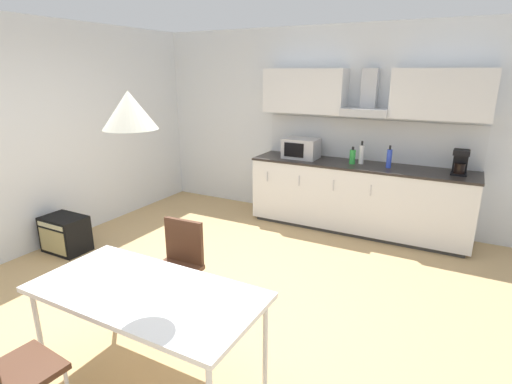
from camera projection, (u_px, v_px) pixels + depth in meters
ground_plane at (193, 303)px, 3.81m from camera, size 7.22×8.66×0.02m
wall_back at (309, 124)px, 5.89m from camera, size 5.78×0.10×2.72m
wall_left at (12, 140)px, 4.52m from camera, size 0.10×6.93×2.72m
kitchen_counter at (357, 197)px, 5.44m from camera, size 2.92×0.67×0.93m
backsplash_tile at (367, 140)px, 5.49m from camera, size 2.90×0.02×0.56m
upper_wall_cabinets at (368, 93)px, 5.17m from camera, size 2.90×0.40×0.60m
microwave at (301, 148)px, 5.64m from camera, size 0.48×0.35×0.28m
coffee_maker at (460, 162)px, 4.75m from camera, size 0.18×0.19×0.30m
bottle_green at (352, 157)px, 5.30m from camera, size 0.08×0.08×0.23m
bottle_blue at (389, 158)px, 5.08m from camera, size 0.06×0.06×0.29m
bottle_white at (361, 154)px, 5.30m from camera, size 0.07×0.07×0.30m
dining_table at (146, 296)px, 2.65m from camera, size 1.57×0.77×0.73m
chair_near_left at (2, 369)px, 2.21m from camera, size 0.43×0.43×0.87m
chair_far_left at (178, 259)px, 3.50m from camera, size 0.42×0.42×0.87m
guitar_amp at (65, 234)px, 4.84m from camera, size 0.52×0.37×0.44m
pendant_lamp at (129, 110)px, 2.29m from camera, size 0.32×0.32×0.22m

